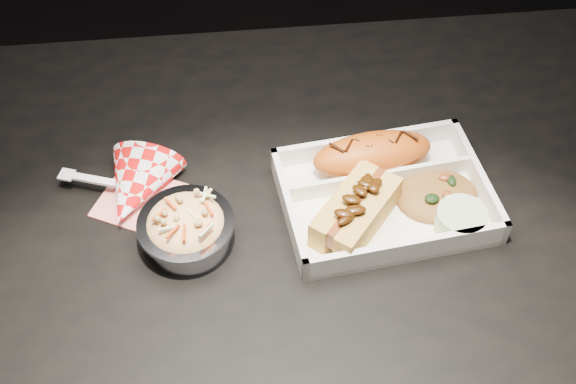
{
  "coord_description": "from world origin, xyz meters",
  "views": [
    {
      "loc": [
        -0.03,
        -0.51,
        1.46
      ],
      "look_at": [
        0.03,
        0.02,
        0.81
      ],
      "focal_mm": 45.0,
      "sensor_mm": 36.0,
      "label": 1
    }
  ],
  "objects_px": {
    "fried_pastry": "(372,154)",
    "foil_coleslaw_cup": "(186,227)",
    "dining_table": "(270,277)",
    "hotdog": "(356,210)",
    "napkin_fork": "(135,189)",
    "food_tray": "(384,198)"
  },
  "relations": [
    {
      "from": "food_tray",
      "to": "fried_pastry",
      "type": "bearing_deg",
      "value": 90.0
    },
    {
      "from": "hotdog",
      "to": "napkin_fork",
      "type": "height_order",
      "value": "napkin_fork"
    },
    {
      "from": "food_tray",
      "to": "napkin_fork",
      "type": "height_order",
      "value": "napkin_fork"
    },
    {
      "from": "dining_table",
      "to": "foil_coleslaw_cup",
      "type": "relative_size",
      "value": 10.55
    },
    {
      "from": "hotdog",
      "to": "napkin_fork",
      "type": "bearing_deg",
      "value": 114.2
    },
    {
      "from": "hotdog",
      "to": "napkin_fork",
      "type": "relative_size",
      "value": 0.75
    },
    {
      "from": "fried_pastry",
      "to": "foil_coleslaw_cup",
      "type": "bearing_deg",
      "value": -159.49
    },
    {
      "from": "napkin_fork",
      "to": "fried_pastry",
      "type": "bearing_deg",
      "value": 21.36
    },
    {
      "from": "food_tray",
      "to": "fried_pastry",
      "type": "relative_size",
      "value": 1.74
    },
    {
      "from": "food_tray",
      "to": "napkin_fork",
      "type": "distance_m",
      "value": 0.31
    },
    {
      "from": "dining_table",
      "to": "hotdog",
      "type": "height_order",
      "value": "hotdog"
    },
    {
      "from": "fried_pastry",
      "to": "dining_table",
      "type": "bearing_deg",
      "value": -147.21
    },
    {
      "from": "fried_pastry",
      "to": "hotdog",
      "type": "height_order",
      "value": "hotdog"
    },
    {
      "from": "napkin_fork",
      "to": "foil_coleslaw_cup",
      "type": "bearing_deg",
      "value": -30.75
    },
    {
      "from": "dining_table",
      "to": "fried_pastry",
      "type": "xyz_separation_m",
      "value": [
        0.14,
        0.09,
        0.12
      ]
    },
    {
      "from": "fried_pastry",
      "to": "foil_coleslaw_cup",
      "type": "height_order",
      "value": "foil_coleslaw_cup"
    },
    {
      "from": "dining_table",
      "to": "hotdog",
      "type": "distance_m",
      "value": 0.16
    },
    {
      "from": "napkin_fork",
      "to": "hotdog",
      "type": "bearing_deg",
      "value": 3.39
    },
    {
      "from": "hotdog",
      "to": "foil_coleslaw_cup",
      "type": "height_order",
      "value": "hotdog"
    },
    {
      "from": "hotdog",
      "to": "fried_pastry",
      "type": "bearing_deg",
      "value": 17.5
    },
    {
      "from": "fried_pastry",
      "to": "foil_coleslaw_cup",
      "type": "xyz_separation_m",
      "value": [
        -0.24,
        -0.09,
        -0.0
      ]
    },
    {
      "from": "fried_pastry",
      "to": "hotdog",
      "type": "xyz_separation_m",
      "value": [
        -0.04,
        -0.09,
        -0.0
      ]
    }
  ]
}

